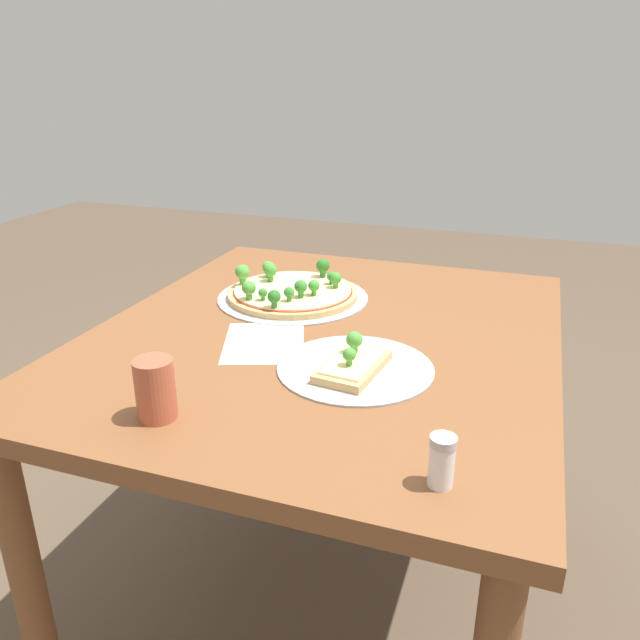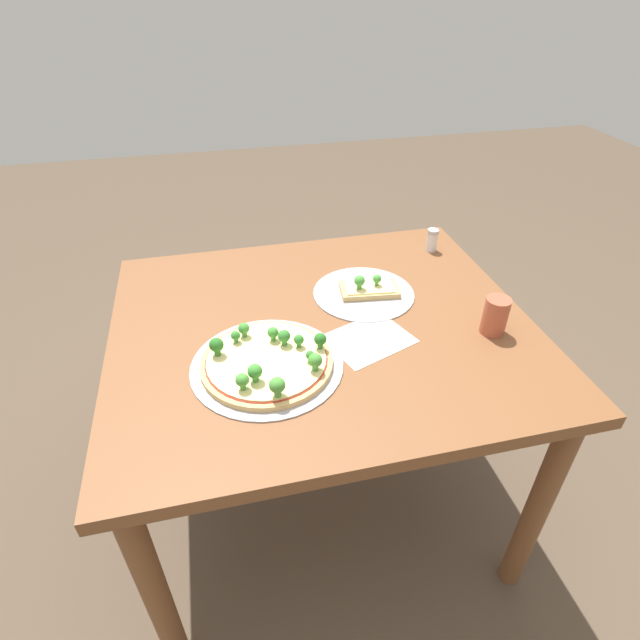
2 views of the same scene
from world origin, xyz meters
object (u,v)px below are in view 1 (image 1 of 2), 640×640
pizza_tray_whole (292,292)px  drinking_cup (155,389)px  dining_table (324,373)px  pizza_tray_slice (354,365)px  condiment_shaker (442,461)px

pizza_tray_whole → drinking_cup: (-0.58, -0.00, 0.03)m
dining_table → drinking_cup: (-0.41, 0.14, 0.15)m
pizza_tray_slice → condiment_shaker: size_ratio=3.92×
pizza_tray_whole → pizza_tray_slice: 0.41m
dining_table → pizza_tray_whole: size_ratio=3.02×
pizza_tray_slice → drinking_cup: 0.36m
drinking_cup → pizza_tray_whole: bearing=0.3°
condiment_shaker → pizza_tray_whole: bearing=36.7°
pizza_tray_whole → drinking_cup: drinking_cup is taller
pizza_tray_slice → drinking_cup: bearing=136.6°
pizza_tray_slice → condiment_shaker: (-0.29, -0.20, 0.03)m
dining_table → drinking_cup: size_ratio=10.92×
dining_table → pizza_tray_whole: 0.25m
dining_table → pizza_tray_slice: bearing=-144.4°
dining_table → drinking_cup: bearing=161.8°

